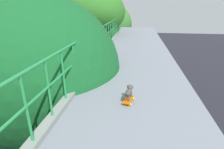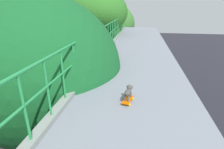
{
  "view_description": "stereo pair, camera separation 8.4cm",
  "coord_description": "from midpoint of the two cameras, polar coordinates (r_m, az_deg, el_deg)",
  "views": [
    {
      "loc": [
        1.3,
        -0.99,
        8.5
      ],
      "look_at": [
        0.68,
        3.36,
        6.77
      ],
      "focal_mm": 28.29,
      "sensor_mm": 36.0,
      "label": 1
    },
    {
      "loc": [
        1.39,
        -0.97,
        8.5
      ],
      "look_at": [
        0.68,
        3.36,
        6.77
      ],
      "focal_mm": 28.29,
      "sensor_mm": 36.0,
      "label": 2
    }
  ],
  "objects": [
    {
      "name": "city_bus",
      "position": [
        22.94,
        -16.93,
        3.55
      ],
      "size": [
        2.62,
        11.27,
        3.17
      ],
      "color": "#133E95",
      "rests_on": "ground"
    },
    {
      "name": "roadside_tree_mid",
      "position": [
        7.11,
        -21.38,
        0.6
      ],
      "size": [
        5.68,
        5.68,
        8.91
      ],
      "color": "#473931",
      "rests_on": "ground"
    },
    {
      "name": "roadside_tree_far",
      "position": [
        14.48,
        -5.61,
        19.07
      ],
      "size": [
        4.64,
        4.64,
        9.68
      ],
      "color": "#52382A",
      "rests_on": "ground"
    },
    {
      "name": "roadside_tree_farthest",
      "position": [
        24.52,
        -0.35,
        15.84
      ],
      "size": [
        5.46,
        5.46,
        8.73
      ],
      "color": "brown",
      "rests_on": "ground"
    },
    {
      "name": "toy_skateboard",
      "position": [
        4.14,
        4.72,
        -8.07
      ],
      "size": [
        0.27,
        0.46,
        0.09
      ],
      "color": "#F05D04",
      "rests_on": "overpass_deck"
    },
    {
      "name": "small_dog",
      "position": [
        4.08,
        4.95,
        -5.27
      ],
      "size": [
        0.2,
        0.39,
        0.3
      ],
      "color": "#494843",
      "rests_on": "toy_skateboard"
    }
  ]
}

